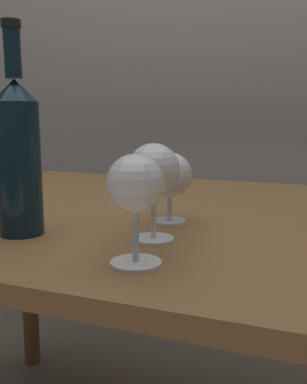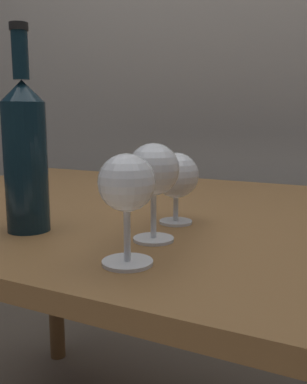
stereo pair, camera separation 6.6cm
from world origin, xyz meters
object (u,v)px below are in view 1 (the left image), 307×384
object	(u,v)px
wine_glass_amber	(154,172)
wine_glass_rose	(170,176)
wine_glass_merlot	(135,188)
wine_bottle	(18,154)

from	to	relation	value
wine_glass_amber	wine_glass_rose	xyz separation A→B (m)	(-0.01, 0.12, -0.02)
wine_glass_merlot	wine_bottle	size ratio (longest dim) A/B	0.43
wine_glass_amber	wine_glass_rose	size ratio (longest dim) A/B	1.19
wine_glass_merlot	wine_glass_amber	world-z (taller)	wine_glass_amber
wine_glass_amber	wine_bottle	distance (m)	0.22
wine_bottle	wine_glass_merlot	bearing A→B (deg)	-16.93
wine_glass_merlot	wine_glass_amber	size ratio (longest dim) A/B	0.96
wine_glass_amber	wine_glass_rose	world-z (taller)	wine_glass_amber
wine_glass_amber	wine_bottle	world-z (taller)	wine_bottle
wine_glass_amber	wine_glass_merlot	bearing A→B (deg)	-80.96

